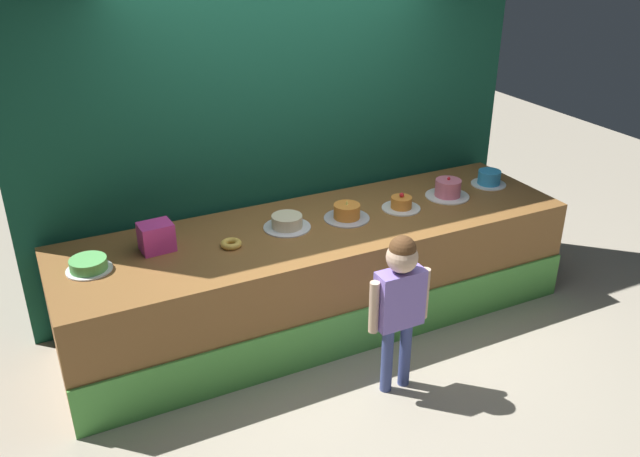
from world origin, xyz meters
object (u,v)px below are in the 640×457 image
Objects in this scene: cake_left at (287,222)px; cake_right at (448,189)px; donut at (231,244)px; cake_far_right at (489,178)px; cake_far_left at (89,265)px; cake_center_left at (347,213)px; pink_box at (156,237)px; cake_center_right at (401,204)px; child_figure at (400,294)px.

cake_left is 1.40m from cake_right.
cake_far_right reaches higher than donut.
cake_far_left is 1.01× the size of cake_far_right.
cake_far_left is at bearing 178.73° from cake_center_left.
pink_box is 0.63× the size of cake_left.
cake_far_right is (1.87, 0.02, 0.01)m from cake_left.
cake_right is at bearing 4.70° from cake_center_right.
cake_center_right is at bearing -174.19° from cake_far_right.
child_figure is at bearing -41.89° from pink_box.
cake_center_right is 0.94m from cake_far_right.
pink_box is 0.64× the size of cake_center_left.
cake_left is at bearing 0.49° from cake_far_left.
cake_left is 1.87m from cake_far_right.
pink_box is 1.41m from cake_center_left.
cake_right is (0.47, 0.04, 0.02)m from cake_center_right.
cake_right is 1.22× the size of cake_far_right.
cake_center_left is at bearing 3.08° from donut.
pink_box is at bearing 10.65° from cake_far_left.
cake_far_left is 0.98× the size of cake_center_right.
cake_center_right is at bearing -3.16° from cake_center_left.
cake_right is at bearing -0.59° from cake_far_left.
cake_center_left is at bearing -5.28° from pink_box.
child_figure is 3.75× the size of cake_center_right.
pink_box is at bearing 138.11° from child_figure.
donut is 1.87m from cake_right.
cake_center_left is 0.47m from cake_center_right.
cake_far_right is (1.40, 0.07, 0.01)m from cake_center_left.
child_figure reaches higher than cake_far_right.
pink_box is 0.51m from donut.
pink_box is at bearing 178.77° from cake_far_right.
donut is at bearing -177.07° from cake_far_right.
donut is 0.50× the size of cake_far_right.
donut is 0.49× the size of cake_center_right.
cake_left is 0.98× the size of cake_right.
pink_box is 1.51× the size of donut.
cake_far_left is 0.85× the size of cake_center_left.
child_figure reaches higher than cake_right.
cake_center_left is at bearing -179.22° from cake_right.
child_figure reaches higher than donut.
pink_box is at bearing 177.14° from cake_right.
donut is 0.41× the size of cake_right.
child_figure is 3.88× the size of cake_far_right.
cake_far_left is at bearing -179.51° from cake_left.
pink_box reaches higher than cake_center_right.
cake_left is at bearing -4.64° from pink_box.
cake_center_left is at bearing -6.55° from cake_left.
child_figure reaches higher than cake_center_left.
cake_right is (1.40, -0.04, 0.02)m from cake_left.
donut is at bearing -21.05° from pink_box.
child_figure is 3.27× the size of cake_center_left.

